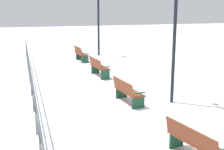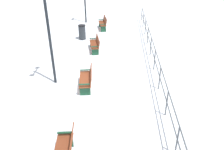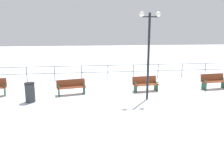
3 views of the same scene
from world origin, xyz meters
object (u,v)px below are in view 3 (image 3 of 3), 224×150
Objects in this scene: bench_second at (71,87)px; trash_bin at (30,92)px; bench_third at (145,84)px; lamppost_middle at (149,41)px; bench_fourth at (214,81)px.

bench_second is 1.69× the size of trash_bin.
bench_third is 0.35× the size of lamppost_middle.
lamppost_middle reaches higher than trash_bin.
bench_third is 1.58× the size of trash_bin.
bench_second is 5.03m from lamppost_middle.
trash_bin is (-0.35, -6.04, -2.55)m from lamppost_middle.
trash_bin is (1.23, -6.40, 0.06)m from bench_third.
bench_fourth reaches higher than bench_second.
bench_fourth is at bearing 82.66° from bench_third.
bench_third is 0.95× the size of bench_fourth.
lamppost_middle is at bearing -77.22° from bench_fourth.
bench_second is at bearing 119.58° from trash_bin.
bench_fourth is at bearing 78.95° from bench_second.
bench_second is 2.31m from trash_bin.
lamppost_middle reaches higher than bench_fourth.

